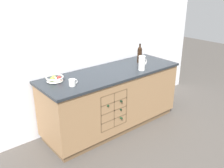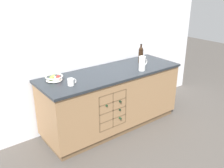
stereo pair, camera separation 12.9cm
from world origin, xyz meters
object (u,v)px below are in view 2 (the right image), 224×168
object	(u,v)px
white_pitcher	(142,63)
ceramic_mug	(71,82)
standing_wine_bottle	(141,54)
fruit_bowl	(54,78)

from	to	relation	value
white_pitcher	ceramic_mug	world-z (taller)	white_pitcher
white_pitcher	standing_wine_bottle	world-z (taller)	standing_wine_bottle
fruit_bowl	ceramic_mug	world-z (taller)	ceramic_mug
fruit_bowl	ceramic_mug	distance (m)	0.29
standing_wine_bottle	white_pitcher	bearing A→B (deg)	-130.09
ceramic_mug	standing_wine_bottle	distance (m)	1.39
fruit_bowl	standing_wine_bottle	bearing A→B (deg)	-3.64
white_pitcher	fruit_bowl	bearing A→B (deg)	162.11
ceramic_mug	standing_wine_bottle	world-z (taller)	standing_wine_bottle
fruit_bowl	white_pitcher	world-z (taller)	white_pitcher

